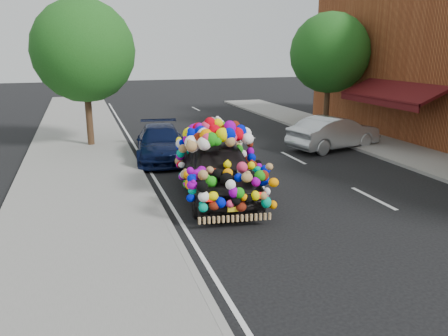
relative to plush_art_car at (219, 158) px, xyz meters
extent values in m
plane|color=black|center=(0.53, -1.56, -1.15)|extent=(100.00, 100.00, 0.00)
cube|color=gray|center=(-3.77, -1.56, -1.09)|extent=(4.00, 60.00, 0.12)
cube|color=gray|center=(-1.82, -1.56, -1.09)|extent=(0.15, 60.00, 0.13)
cube|color=gray|center=(8.73, 1.44, -1.09)|extent=(3.00, 40.00, 0.12)
cube|color=#470D0F|center=(9.23, 4.44, 1.20)|extent=(1.62, 5.20, 0.75)
cube|color=#470D0F|center=(8.48, 4.44, 0.80)|extent=(0.06, 5.20, 0.35)
cylinder|color=#332114|center=(-3.27, 7.94, 0.21)|extent=(0.28, 0.28, 2.73)
sphere|color=#194B14|center=(-3.27, 7.94, 2.88)|extent=(4.20, 4.20, 4.20)
cylinder|color=#332114|center=(8.53, 8.44, 0.17)|extent=(0.28, 0.28, 2.64)
sphere|color=#194B14|center=(8.53, 8.44, 2.75)|extent=(4.00, 4.00, 4.00)
imported|color=black|center=(0.00, 0.00, -0.36)|extent=(2.52, 4.88, 1.59)
cube|color=red|center=(-0.97, -2.23, -0.37)|extent=(0.23, 0.09, 0.14)
cube|color=red|center=(0.29, -2.41, -0.37)|extent=(0.23, 0.09, 0.14)
cube|color=yellow|center=(-0.34, -2.33, -0.67)|extent=(0.34, 0.09, 0.12)
imported|color=black|center=(-0.79, 4.94, -0.52)|extent=(2.39, 4.57, 1.26)
imported|color=#ACB0B4|center=(6.49, 4.36, -0.46)|extent=(4.43, 2.46, 1.38)
camera|label=1|loc=(-3.58, -11.39, 2.98)|focal=35.00mm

